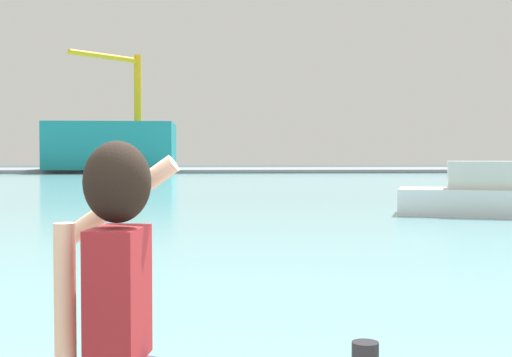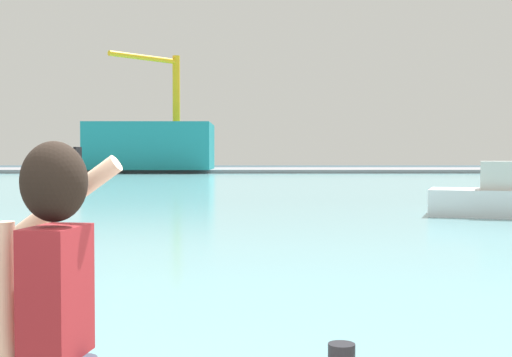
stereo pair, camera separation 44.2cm
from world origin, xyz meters
TOP-DOWN VIEW (x-y plane):
  - ground_plane at (0.00, 50.00)m, footprint 220.00×220.00m
  - harbor_water at (0.00, 52.00)m, footprint 140.00×100.00m
  - far_shore_dock at (0.00, 92.00)m, footprint 140.00×20.00m
  - person_photographer at (-0.67, -0.04)m, footprint 0.53×0.56m
  - warehouse_left at (-13.05, 86.59)m, footprint 15.94×11.96m
  - port_crane at (-11.04, 88.39)m, footprint 8.27×8.36m

SIDE VIEW (x-z plane):
  - ground_plane at x=0.00m, z-range 0.00..0.00m
  - harbor_water at x=0.00m, z-range 0.00..0.02m
  - far_shore_dock at x=0.00m, z-range 0.00..0.47m
  - person_photographer at x=-0.67m, z-range 0.69..2.43m
  - warehouse_left at x=-13.05m, z-range 0.47..6.52m
  - port_crane at x=-11.04m, z-range 2.22..17.62m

